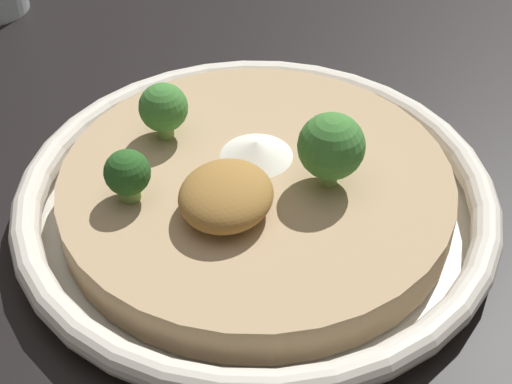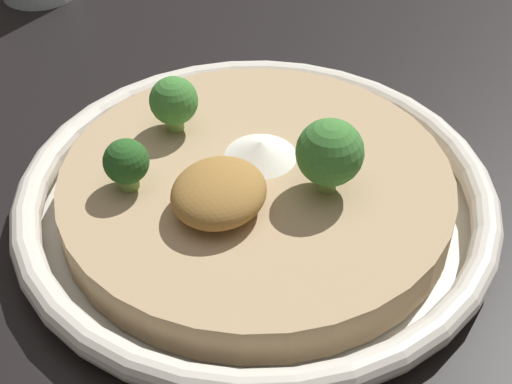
{
  "view_description": "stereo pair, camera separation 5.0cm",
  "coord_description": "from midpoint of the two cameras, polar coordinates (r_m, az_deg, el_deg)",
  "views": [
    {
      "loc": [
        0.36,
        0.12,
        0.35
      ],
      "look_at": [
        0.0,
        0.0,
        0.02
      ],
      "focal_mm": 55.0,
      "sensor_mm": 36.0,
      "label": 1
    },
    {
      "loc": [
        0.34,
        0.16,
        0.35
      ],
      "look_at": [
        0.0,
        0.0,
        0.02
      ],
      "focal_mm": 55.0,
      "sensor_mm": 36.0,
      "label": 2
    }
  ],
  "objects": [
    {
      "name": "broccoli_front",
      "position": [
        0.52,
        -9.52,
        5.9
      ],
      "size": [
        0.03,
        0.03,
        0.04
      ],
      "color": "#759E4C",
      "rests_on": "risotto_bowl"
    },
    {
      "name": "broccoli_back_left",
      "position": [
        0.47,
        2.46,
        3.17
      ],
      "size": [
        0.04,
        0.04,
        0.05
      ],
      "color": "#759E4C",
      "rests_on": "risotto_bowl"
    },
    {
      "name": "crispy_onion_garnish",
      "position": [
        0.46,
        -5.32,
        -0.39
      ],
      "size": [
        0.06,
        0.06,
        0.03
      ],
      "color": "#A37538",
      "rests_on": "risotto_bowl"
    },
    {
      "name": "risotto_bowl",
      "position": [
        0.5,
        -2.84,
        -0.46
      ],
      "size": [
        0.31,
        0.31,
        0.03
      ],
      "color": "silver",
      "rests_on": "ground_plane"
    },
    {
      "name": "ground_plane",
      "position": [
        0.51,
        -2.79,
        -1.79
      ],
      "size": [
        6.0,
        6.0,
        0.0
      ],
      "primitive_type": "plane",
      "color": "black"
    },
    {
      "name": "broccoli_front_right",
      "position": [
        0.47,
        -12.33,
        1.15
      ],
      "size": [
        0.03,
        0.03,
        0.03
      ],
      "color": "#759E4C",
      "rests_on": "risotto_bowl"
    },
    {
      "name": "cheese_sprinkle",
      "position": [
        0.5,
        -2.81,
        3.05
      ],
      "size": [
        0.05,
        0.05,
        0.01
      ],
      "color": "white",
      "rests_on": "risotto_bowl"
    }
  ]
}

